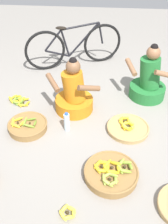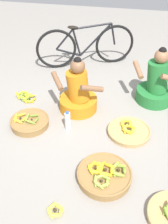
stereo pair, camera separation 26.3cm
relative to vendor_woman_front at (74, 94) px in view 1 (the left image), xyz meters
The scene contains 10 objects.
ground_plane 0.43m from the vendor_woman_front, 58.58° to the right, with size 10.00×10.00×0.00m, color gray.
vendor_woman_front is the anchor object (origin of this frame).
vendor_woman_behind 1.11m from the vendor_woman_front, 21.87° to the left, with size 0.69×0.52×0.83m.
bicycle_leaning 1.31m from the vendor_woman_front, 96.22° to the left, with size 1.59×0.69×0.73m.
banana_basket_mid_right 1.26m from the vendor_woman_front, 65.22° to the right, with size 0.57×0.57×0.17m.
banana_basket_near_vendor 0.74m from the vendor_woman_front, 139.21° to the right, with size 0.50×0.50×0.16m.
banana_basket_back_center 0.85m from the vendor_woman_front, 27.25° to the right, with size 0.54×0.54×0.12m.
loose_bananas_front_right 0.85m from the vendor_woman_front, behind, with size 0.34×0.29×0.09m.
loose_bananas_near_bicycle 1.62m from the vendor_woman_front, 85.39° to the right, with size 0.18×0.18×0.08m.
water_bottle 0.45m from the vendor_woman_front, 95.34° to the right, with size 0.07×0.07×0.27m.
Camera 1 is at (0.21, -2.64, 2.27)m, focal length 42.61 mm.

